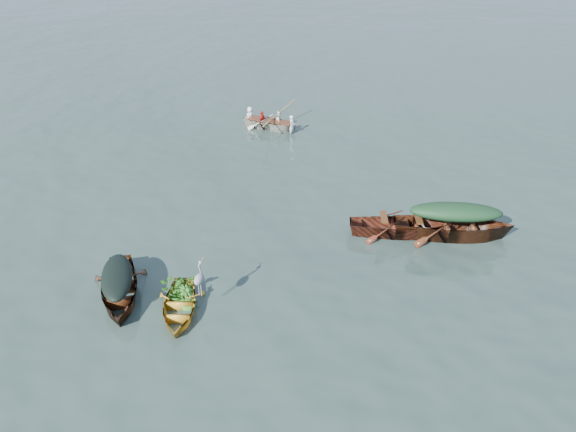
% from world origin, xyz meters
% --- Properties ---
extents(ground, '(140.00, 140.00, 0.00)m').
position_xyz_m(ground, '(0.00, 0.00, 0.00)').
color(ground, '#30433D').
rests_on(ground, ground).
extents(yellow_dinghy, '(2.04, 3.04, 0.73)m').
position_xyz_m(yellow_dinghy, '(-2.17, -3.49, 0.00)').
color(yellow_dinghy, gold).
rests_on(yellow_dinghy, ground).
extents(dark_covered_boat, '(3.02, 3.97, 0.94)m').
position_xyz_m(dark_covered_boat, '(-3.90, -3.30, 0.00)').
color(dark_covered_boat, '#472910').
rests_on(dark_covered_boat, ground).
extents(green_tarp_boat, '(5.14, 2.38, 1.19)m').
position_xyz_m(green_tarp_boat, '(4.30, 1.97, 0.00)').
color(green_tarp_boat, '#512D13').
rests_on(green_tarp_boat, ground).
extents(open_wooden_boat, '(4.42, 2.10, 0.98)m').
position_xyz_m(open_wooden_boat, '(2.74, 1.69, 0.00)').
color(open_wooden_boat, brown).
rests_on(open_wooden_boat, ground).
extents(rowed_boat, '(3.80, 1.66, 0.84)m').
position_xyz_m(rowed_boat, '(-3.64, 9.43, 0.00)').
color(rowed_boat, beige).
rests_on(rowed_boat, ground).
extents(dark_tarp_cover, '(1.66, 2.19, 0.40)m').
position_xyz_m(dark_tarp_cover, '(-3.90, -3.30, 0.67)').
color(dark_tarp_cover, black).
rests_on(dark_tarp_cover, dark_covered_boat).
extents(green_tarp_cover, '(2.83, 1.31, 0.52)m').
position_xyz_m(green_tarp_cover, '(4.30, 1.97, 0.86)').
color(green_tarp_cover, '#16361A').
rests_on(green_tarp_cover, green_tarp_boat).
extents(thwart_benches, '(2.24, 1.18, 0.04)m').
position_xyz_m(thwart_benches, '(2.74, 1.69, 0.51)').
color(thwart_benches, '#492811').
rests_on(thwart_benches, open_wooden_boat).
extents(heron, '(0.39, 0.47, 0.92)m').
position_xyz_m(heron, '(-1.67, -3.26, 0.83)').
color(heron, '#97999F').
rests_on(heron, yellow_dinghy).
extents(dinghy_weeds, '(0.95, 1.08, 0.60)m').
position_xyz_m(dinghy_weeds, '(-2.32, -2.96, 0.67)').
color(dinghy_weeds, '#346C1C').
rests_on(dinghy_weeds, yellow_dinghy).
extents(rowers, '(2.69, 1.38, 0.76)m').
position_xyz_m(rowers, '(-3.64, 9.43, 0.80)').
color(rowers, white).
rests_on(rowers, rowed_boat).
extents(oars, '(1.00, 2.66, 0.06)m').
position_xyz_m(oars, '(-3.64, 9.43, 0.45)').
color(oars, '#A3773E').
rests_on(oars, rowed_boat).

